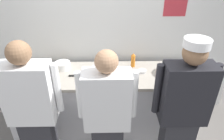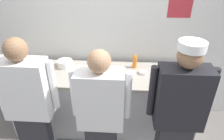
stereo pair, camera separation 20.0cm
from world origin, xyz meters
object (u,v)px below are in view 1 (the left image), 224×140
at_px(plate_stack_front, 63,65).
at_px(deli_cup, 35,70).
at_px(mixing_bowl_steel, 171,70).
at_px(ramekin_orange_sauce, 131,73).
at_px(squeeze_bottle_spare, 42,66).
at_px(chefs_knife, 77,76).
at_px(chef_far_right, 182,112).
at_px(ramekin_green_sauce, 142,71).
at_px(squeeze_bottle_secondary, 133,60).
at_px(squeeze_bottle_primary, 33,75).
at_px(chef_center, 107,119).
at_px(sheet_tray, 105,71).
at_px(chef_near_left, 34,113).

xyz_separation_m(plate_stack_front, deli_cup, (-0.35, -0.10, -0.01)).
relative_size(mixing_bowl_steel, ramekin_orange_sauce, 3.15).
height_order(plate_stack_front, deli_cup, plate_stack_front).
xyz_separation_m(squeeze_bottle_spare, chefs_knife, (0.48, -0.12, -0.09)).
relative_size(chef_far_right, mixing_bowl_steel, 5.29).
bearing_deg(ramekin_green_sauce, deli_cup, 178.89).
xyz_separation_m(squeeze_bottle_secondary, squeeze_bottle_spare, (-1.24, -0.13, -0.01)).
height_order(mixing_bowl_steel, squeeze_bottle_spare, squeeze_bottle_spare).
xyz_separation_m(squeeze_bottle_primary, squeeze_bottle_secondary, (1.29, 0.35, 0.02)).
bearing_deg(chefs_knife, ramekin_green_sauce, 5.49).
bearing_deg(chef_center, chef_far_right, 1.85).
relative_size(sheet_tray, squeeze_bottle_spare, 2.12).
height_order(sheet_tray, ramekin_green_sauce, ramekin_green_sauce).
height_order(chef_center, plate_stack_front, chef_center).
height_order(sheet_tray, chefs_knife, sheet_tray).
bearing_deg(ramekin_orange_sauce, plate_stack_front, 168.29).
xyz_separation_m(squeeze_bottle_primary, chefs_knife, (0.53, 0.10, -0.08)).
bearing_deg(sheet_tray, squeeze_bottle_secondary, 21.27).
bearing_deg(squeeze_bottle_spare, chefs_knife, -14.11).
distance_m(chef_near_left, mixing_bowl_steel, 1.77).
bearing_deg(chef_far_right, squeeze_bottle_primary, 160.44).
height_order(chef_near_left, chef_far_right, chef_far_right).
bearing_deg(squeeze_bottle_spare, chef_center, -44.30).
relative_size(plate_stack_front, sheet_tray, 0.53).
bearing_deg(chefs_knife, squeeze_bottle_spare, 165.89).
height_order(mixing_bowl_steel, sheet_tray, mixing_bowl_steel).
bearing_deg(chef_center, squeeze_bottle_secondary, 69.43).
bearing_deg(chef_near_left, chef_far_right, -1.51).
relative_size(sheet_tray, deli_cup, 4.57).
distance_m(squeeze_bottle_spare, deli_cup, 0.11).
bearing_deg(deli_cup, chef_center, -40.91).
relative_size(chef_near_left, chefs_knife, 6.17).
bearing_deg(chef_center, ramekin_orange_sauce, 66.98).
relative_size(squeeze_bottle_secondary, deli_cup, 2.32).
xyz_separation_m(chef_center, mixing_bowl_steel, (0.86, 0.77, 0.12)).
distance_m(chef_near_left, plate_stack_front, 0.90).
distance_m(plate_stack_front, deli_cup, 0.37).
relative_size(plate_stack_front, chefs_knife, 0.79).
height_order(squeeze_bottle_spare, chefs_knife, squeeze_bottle_spare).
relative_size(mixing_bowl_steel, squeeze_bottle_primary, 1.83).
bearing_deg(squeeze_bottle_spare, ramekin_orange_sauce, -4.79).
distance_m(chef_far_right, ramekin_orange_sauce, 0.86).
bearing_deg(chef_center, squeeze_bottle_spare, 135.70).
distance_m(chef_center, ramekin_orange_sauce, 0.82).
bearing_deg(squeeze_bottle_secondary, deli_cup, -174.15).
bearing_deg(squeeze_bottle_spare, chef_near_left, -82.22).
height_order(chef_far_right, chefs_knife, chef_far_right).
bearing_deg(chefs_knife, ramekin_orange_sauce, 1.67).
height_order(plate_stack_front, squeeze_bottle_secondary, squeeze_bottle_secondary).
distance_m(squeeze_bottle_secondary, ramekin_orange_sauce, 0.25).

